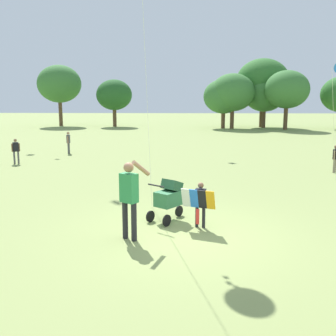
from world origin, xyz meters
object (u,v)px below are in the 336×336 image
at_px(child_with_butterfly_kite, 200,201).
at_px(stroller, 169,196).
at_px(person_kid_running, 335,156).
at_px(person_red_shirt, 16,149).
at_px(person_couple_left, 68,141).
at_px(person_adult_flyer, 129,193).

relative_size(child_with_butterfly_kite, stroller, 1.03).
height_order(stroller, person_kid_running, person_kid_running).
bearing_deg(child_with_butterfly_kite, person_red_shirt, 132.31).
xyz_separation_m(stroller, person_kid_running, (6.39, 6.41, 0.04)).
xyz_separation_m(child_with_butterfly_kite, person_red_shirt, (-7.86, 8.63, 0.01)).
bearing_deg(person_red_shirt, person_kid_running, -7.01).
distance_m(stroller, person_couple_left, 12.62).
bearing_deg(person_couple_left, stroller, -63.41).
height_order(child_with_butterfly_kite, stroller, child_with_butterfly_kite).
relative_size(stroller, person_kid_running, 0.95).
bearing_deg(person_red_shirt, person_adult_flyer, -56.14).
distance_m(child_with_butterfly_kite, stroller, 0.92).
xyz_separation_m(person_adult_flyer, stroller, (0.80, 1.36, -0.40)).
distance_m(child_with_butterfly_kite, person_adult_flyer, 1.76).
distance_m(person_adult_flyer, person_kid_running, 10.60).
bearing_deg(person_red_shirt, child_with_butterfly_kite, -47.69).
relative_size(person_red_shirt, person_kid_running, 1.02).
distance_m(child_with_butterfly_kite, person_kid_running, 8.98).
distance_m(person_adult_flyer, stroller, 1.63).
bearing_deg(person_couple_left, person_red_shirt, -114.78).
xyz_separation_m(stroller, person_couple_left, (-5.65, 11.29, 0.07)).
bearing_deg(person_couple_left, person_kid_running, -22.03).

